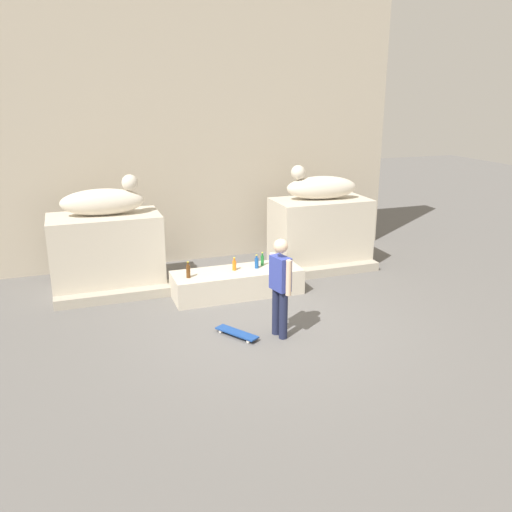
{
  "coord_description": "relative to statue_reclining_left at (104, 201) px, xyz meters",
  "views": [
    {
      "loc": [
        -2.98,
        -7.79,
        3.91
      ],
      "look_at": [
        0.04,
        0.69,
        1.1
      ],
      "focal_mm": 37.36,
      "sensor_mm": 36.0,
      "label": 1
    }
  ],
  "objects": [
    {
      "name": "pedestal_left",
      "position": [
        -0.04,
        0.0,
        -1.06
      ],
      "size": [
        2.16,
        1.18,
        1.56
      ],
      "primitive_type": "cube",
      "color": "beige",
      "rests_on": "ground_plane"
    },
    {
      "name": "skater",
      "position": [
        2.43,
        -3.2,
        -0.92
      ],
      "size": [
        0.28,
        0.53,
        1.67
      ],
      "rotation": [
        0.0,
        0.0,
        4.94
      ],
      "color": "#1E233F",
      "rests_on": "ground_plane"
    },
    {
      "name": "bottle_blue",
      "position": [
        2.76,
        -1.16,
        -1.22
      ],
      "size": [
        0.08,
        0.08,
        0.28
      ],
      "color": "#194C99",
      "rests_on": "ledge_block"
    },
    {
      "name": "bottle_orange",
      "position": [
        2.3,
        -1.13,
        -1.23
      ],
      "size": [
        0.08,
        0.08,
        0.26
      ],
      "color": "orange",
      "rests_on": "ledge_block"
    },
    {
      "name": "stair_step",
      "position": [
        2.34,
        -0.61,
        -1.75
      ],
      "size": [
        6.92,
        0.5,
        0.19
      ],
      "primitive_type": "cube",
      "color": "#A9A08F",
      "rests_on": "ground_plane"
    },
    {
      "name": "pedestal_right",
      "position": [
        4.72,
        0.0,
        -1.06
      ],
      "size": [
        2.16,
        1.18,
        1.56
      ],
      "primitive_type": "cube",
      "color": "beige",
      "rests_on": "ground_plane"
    },
    {
      "name": "ledge_block",
      "position": [
        2.34,
        -1.17,
        -1.59
      ],
      "size": [
        2.55,
        0.87,
        0.5
      ],
      "primitive_type": "cube",
      "color": "beige",
      "rests_on": "ground_plane"
    },
    {
      "name": "statue_reclining_right",
      "position": [
        4.68,
        0.01,
        0.0
      ],
      "size": [
        1.67,
        0.82,
        0.78
      ],
      "rotation": [
        0.0,
        0.0,
        2.97
      ],
      "color": "beige",
      "rests_on": "pedestal_right"
    },
    {
      "name": "facade_wall",
      "position": [
        2.34,
        1.68,
        1.62
      ],
      "size": [
        9.5,
        0.6,
        6.92
      ],
      "primitive_type": "cube",
      "color": "#B5A995",
      "rests_on": "ground_plane"
    },
    {
      "name": "bottle_green",
      "position": [
        2.93,
        -1.03,
        -1.22
      ],
      "size": [
        0.07,
        0.07,
        0.28
      ],
      "color": "#1E722D",
      "rests_on": "ledge_block"
    },
    {
      "name": "ground_plane",
      "position": [
        2.34,
        -2.87,
        -1.84
      ],
      "size": [
        40.0,
        40.0,
        0.0
      ],
      "primitive_type": "plane",
      "color": "#605E5B"
    },
    {
      "name": "bottle_brown",
      "position": [
        1.35,
        -1.25,
        -1.2
      ],
      "size": [
        0.08,
        0.08,
        0.32
      ],
      "color": "#593314",
      "rests_on": "ledge_block"
    },
    {
      "name": "skateboard",
      "position": [
        1.76,
        -2.98,
        -1.78
      ],
      "size": [
        0.59,
        0.78,
        0.08
      ],
      "rotation": [
        0.0,
        0.0,
        5.27
      ],
      "color": "navy",
      "rests_on": "ground_plane"
    },
    {
      "name": "statue_reclining_left",
      "position": [
        0.0,
        0.0,
        0.0
      ],
      "size": [
        1.63,
        0.66,
        0.78
      ],
      "rotation": [
        0.0,
        0.0,
        -0.07
      ],
      "color": "beige",
      "rests_on": "pedestal_left"
    }
  ]
}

